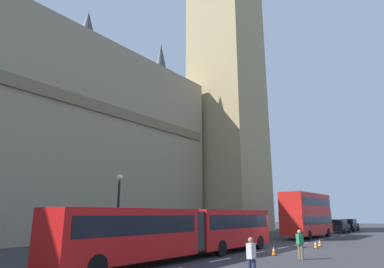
{
  "coord_description": "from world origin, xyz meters",
  "views": [
    {
      "loc": [
        -24.24,
        -11.11,
        2.63
      ],
      "look_at": [
        -3.36,
        5.39,
        9.26
      ],
      "focal_mm": 30.05,
      "sensor_mm": 36.0,
      "label": 1
    }
  ],
  "objects_px": {
    "traffic_cone_west": "(274,251)",
    "traffic_cone_east": "(320,243)",
    "pedestrian_near_cones": "(251,257)",
    "sedan_lead": "(340,226)",
    "sedan_trailing": "(350,225)",
    "traffic_cone_middle": "(316,244)",
    "double_decker_bus": "(307,213)",
    "clock_tower": "(225,11)",
    "articulated_bus": "(186,228)",
    "pedestrian_by_kerb": "(300,243)",
    "street_lamp": "(118,207)"
  },
  "relations": [
    {
      "from": "sedan_trailing",
      "to": "traffic_cone_middle",
      "type": "relative_size",
      "value": 7.59
    },
    {
      "from": "traffic_cone_east",
      "to": "clock_tower",
      "type": "bearing_deg",
      "value": 49.77
    },
    {
      "from": "double_decker_bus",
      "to": "sedan_trailing",
      "type": "distance_m",
      "value": 18.71
    },
    {
      "from": "clock_tower",
      "to": "double_decker_bus",
      "type": "height_order",
      "value": "clock_tower"
    },
    {
      "from": "clock_tower",
      "to": "articulated_bus",
      "type": "relative_size",
      "value": 4.06
    },
    {
      "from": "clock_tower",
      "to": "traffic_cone_east",
      "type": "bearing_deg",
      "value": -130.23
    },
    {
      "from": "sedan_trailing",
      "to": "traffic_cone_east",
      "type": "bearing_deg",
      "value": -172.0
    },
    {
      "from": "sedan_lead",
      "to": "traffic_cone_middle",
      "type": "distance_m",
      "value": 23.91
    },
    {
      "from": "double_decker_bus",
      "to": "articulated_bus",
      "type": "bearing_deg",
      "value": -179.99
    },
    {
      "from": "clock_tower",
      "to": "traffic_cone_east",
      "type": "xyz_separation_m",
      "value": [
        -15.22,
        -18.0,
        -38.27
      ]
    },
    {
      "from": "pedestrian_by_kerb",
      "to": "traffic_cone_west",
      "type": "bearing_deg",
      "value": 68.64
    },
    {
      "from": "articulated_bus",
      "to": "sedan_lead",
      "type": "distance_m",
      "value": 34.55
    },
    {
      "from": "articulated_bus",
      "to": "pedestrian_by_kerb",
      "type": "xyz_separation_m",
      "value": [
        3.9,
        -5.64,
        -0.83
      ]
    },
    {
      "from": "sedan_trailing",
      "to": "pedestrian_near_cones",
      "type": "relative_size",
      "value": 2.6
    },
    {
      "from": "articulated_bus",
      "to": "pedestrian_by_kerb",
      "type": "bearing_deg",
      "value": -55.36
    },
    {
      "from": "traffic_cone_middle",
      "to": "sedan_lead",
      "type": "bearing_deg",
      "value": 9.89
    },
    {
      "from": "pedestrian_near_cones",
      "to": "double_decker_bus",
      "type": "bearing_deg",
      "value": 14.12
    },
    {
      "from": "pedestrian_by_kerb",
      "to": "traffic_cone_east",
      "type": "bearing_deg",
      "value": 10.5
    },
    {
      "from": "traffic_cone_west",
      "to": "traffic_cone_east",
      "type": "xyz_separation_m",
      "value": [
        8.01,
        -0.46,
        0.0
      ]
    },
    {
      "from": "sedan_lead",
      "to": "pedestrian_near_cones",
      "type": "relative_size",
      "value": 2.6
    },
    {
      "from": "sedan_lead",
      "to": "street_lamp",
      "type": "bearing_deg",
      "value": 172.74
    },
    {
      "from": "clock_tower",
      "to": "traffic_cone_middle",
      "type": "xyz_separation_m",
      "value": [
        -16.94,
        -18.21,
        -38.27
      ]
    },
    {
      "from": "sedan_trailing",
      "to": "pedestrian_near_cones",
      "type": "bearing_deg",
      "value": -171.88
    },
    {
      "from": "traffic_cone_east",
      "to": "street_lamp",
      "type": "bearing_deg",
      "value": 149.52
    },
    {
      "from": "articulated_bus",
      "to": "double_decker_bus",
      "type": "relative_size",
      "value": 1.78
    },
    {
      "from": "clock_tower",
      "to": "street_lamp",
      "type": "relative_size",
      "value": 13.86
    },
    {
      "from": "traffic_cone_middle",
      "to": "street_lamp",
      "type": "height_order",
      "value": "street_lamp"
    },
    {
      "from": "traffic_cone_middle",
      "to": "traffic_cone_east",
      "type": "bearing_deg",
      "value": 7.19
    },
    {
      "from": "traffic_cone_west",
      "to": "traffic_cone_east",
      "type": "height_order",
      "value": "same"
    },
    {
      "from": "sedan_trailing",
      "to": "sedan_lead",
      "type": "bearing_deg",
      "value": -179.92
    },
    {
      "from": "double_decker_bus",
      "to": "traffic_cone_east",
      "type": "distance_m",
      "value": 10.22
    },
    {
      "from": "traffic_cone_west",
      "to": "traffic_cone_east",
      "type": "distance_m",
      "value": 8.02
    },
    {
      "from": "traffic_cone_middle",
      "to": "pedestrian_by_kerb",
      "type": "bearing_deg",
      "value": -168.71
    },
    {
      "from": "traffic_cone_east",
      "to": "street_lamp",
      "type": "relative_size",
      "value": 0.11
    },
    {
      "from": "clock_tower",
      "to": "double_decker_bus",
      "type": "relative_size",
      "value": 7.21
    },
    {
      "from": "traffic_cone_middle",
      "to": "pedestrian_by_kerb",
      "type": "height_order",
      "value": "pedestrian_by_kerb"
    },
    {
      "from": "double_decker_bus",
      "to": "pedestrian_by_kerb",
      "type": "relative_size",
      "value": 6.0
    },
    {
      "from": "double_decker_bus",
      "to": "traffic_cone_middle",
      "type": "relative_size",
      "value": 17.47
    },
    {
      "from": "double_decker_bus",
      "to": "traffic_cone_west",
      "type": "bearing_deg",
      "value": -168.26
    },
    {
      "from": "double_decker_bus",
      "to": "street_lamp",
      "type": "height_order",
      "value": "street_lamp"
    },
    {
      "from": "pedestrian_near_cones",
      "to": "sedan_lead",
      "type": "bearing_deg",
      "value": 9.34
    },
    {
      "from": "articulated_bus",
      "to": "sedan_lead",
      "type": "xyz_separation_m",
      "value": [
        34.54,
        -0.12,
        -0.83
      ]
    },
    {
      "from": "street_lamp",
      "to": "pedestrian_near_cones",
      "type": "height_order",
      "value": "street_lamp"
    },
    {
      "from": "sedan_lead",
      "to": "traffic_cone_east",
      "type": "bearing_deg",
      "value": -169.9
    },
    {
      "from": "street_lamp",
      "to": "pedestrian_near_cones",
      "type": "relative_size",
      "value": 3.12
    },
    {
      "from": "street_lamp",
      "to": "pedestrian_near_cones",
      "type": "bearing_deg",
      "value": -99.77
    },
    {
      "from": "sedan_trailing",
      "to": "traffic_cone_east",
      "type": "relative_size",
      "value": 7.59
    },
    {
      "from": "traffic_cone_west",
      "to": "street_lamp",
      "type": "relative_size",
      "value": 0.11
    },
    {
      "from": "clock_tower",
      "to": "street_lamp",
      "type": "height_order",
      "value": "clock_tower"
    },
    {
      "from": "clock_tower",
      "to": "pedestrian_near_cones",
      "type": "xyz_separation_m",
      "value": [
        -31.56,
        -20.39,
        -37.64
      ]
    }
  ]
}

